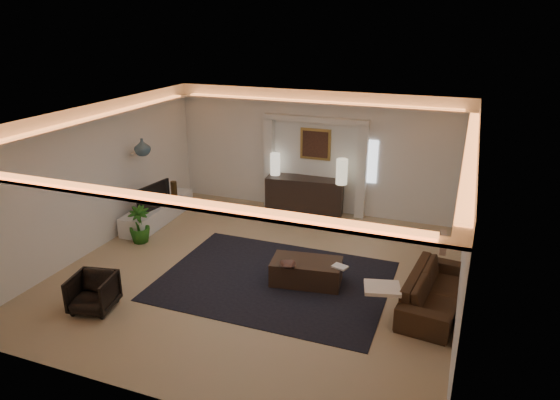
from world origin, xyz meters
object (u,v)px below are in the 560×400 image
(coffee_table, at_px, (306,272))
(sofa, at_px, (435,291))
(console, at_px, (305,196))
(armchair, at_px, (93,293))

(coffee_table, bearing_deg, sofa, -8.88)
(sofa, xyz_separation_m, coffee_table, (-2.20, 0.02, -0.09))
(coffee_table, bearing_deg, console, 100.35)
(sofa, height_order, coffee_table, sofa)
(coffee_table, bearing_deg, armchair, -153.36)
(console, distance_m, sofa, 4.70)
(coffee_table, height_order, armchair, armchair)
(sofa, bearing_deg, coffee_table, 96.05)
(console, bearing_deg, armchair, -115.24)
(sofa, bearing_deg, armchair, 118.20)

